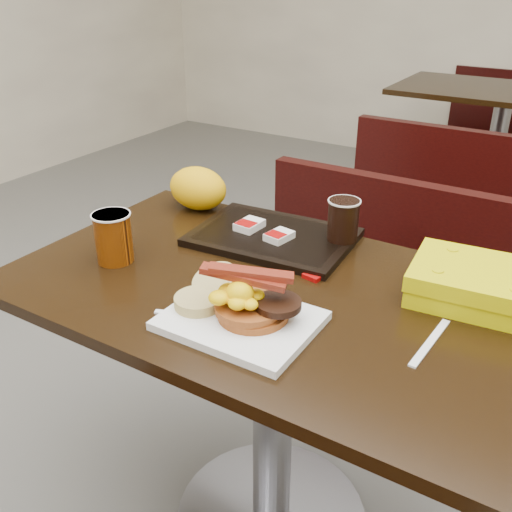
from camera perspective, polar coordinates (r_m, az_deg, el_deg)
The scene contains 22 objects.
table_near at distance 1.51m, azimuth 1.66°, elevation -15.59°, with size 1.20×0.70×0.75m, color black, non-canonical shape.
bench_near_n at distance 2.03m, azimuth 11.65°, elevation -4.16°, with size 1.00×0.46×0.72m, color black, non-canonical shape.
table_far at distance 3.75m, azimuth 22.37°, elevation 9.21°, with size 1.20×0.70×0.75m, color black, non-canonical shape.
bench_far_s at distance 3.09m, azimuth 19.75°, elevation 5.86°, with size 1.00×0.46×0.72m, color black, non-canonical shape.
platter at distance 1.15m, azimuth -1.54°, elevation -6.37°, with size 0.29×0.23×0.02m, color white.
pancake_stack at distance 1.14m, azimuth -0.29°, elevation -5.30°, with size 0.14×0.14×0.03m, color #904218.
sausage_patty at distance 1.12m, azimuth 2.20°, elevation -4.73°, with size 0.09×0.09×0.01m, color black.
scrambled_eggs at distance 1.12m, azimuth -1.60°, elevation -3.85°, with size 0.10×0.08×0.05m, color yellow.
bacon_strips at distance 1.11m, azimuth -1.26°, elevation -1.95°, with size 0.17×0.07×0.01m, color #440409, non-canonical shape.
muffin_bottom at distance 1.18m, azimuth -5.72°, elevation -4.45°, with size 0.10×0.10×0.02m, color tan.
muffin_top at distance 1.22m, azimuth -3.94°, elevation -2.56°, with size 0.10×0.10×0.02m, color tan.
coffee_cup_near at distance 1.41m, azimuth -13.83°, elevation 1.77°, with size 0.09×0.09×0.12m, color #903C05.
fork at distance 1.20m, azimuth -7.67°, elevation -5.66°, with size 0.14×0.03×0.00m, color white, non-canonical shape.
knife at distance 1.15m, azimuth 16.74°, elevation -8.14°, with size 0.18×0.01×0.00m, color white.
condiment_syrup at distance 1.32m, azimuth 1.19°, elevation -2.06°, with size 0.04×0.03×0.01m, color #C24808.
condiment_ketchup at distance 1.32m, azimuth 5.62°, elevation -1.99°, with size 0.04×0.03×0.01m, color #8C0504.
tray at distance 1.49m, azimuth 1.67°, elevation 1.88°, with size 0.40×0.28×0.02m, color black.
hashbrown_sleeve_left at distance 1.52m, azimuth -0.65°, elevation 3.06°, with size 0.05×0.07×0.02m, color silver.
hashbrown_sleeve_right at distance 1.46m, azimuth 2.29°, elevation 1.98°, with size 0.05×0.07×0.02m, color silver.
coffee_cup_far at distance 1.45m, azimuth 8.56°, elevation 3.52°, with size 0.08×0.08×0.10m, color black.
clamshell at distance 1.31m, azimuth 21.07°, elevation -2.65°, with size 0.28×0.21×0.07m, color #CAC203.
paper_bag at distance 1.68m, azimuth -5.73°, elevation 6.65°, with size 0.18×0.13×0.12m, color yellow.
Camera 1 is at (0.55, -0.96, 1.39)m, focal length 40.71 mm.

